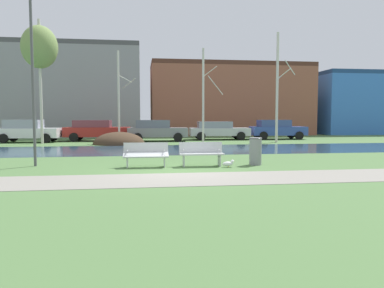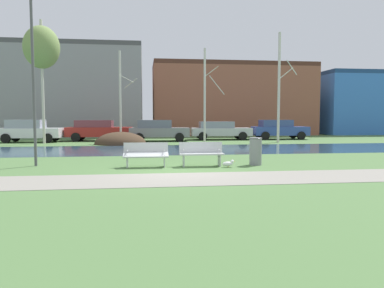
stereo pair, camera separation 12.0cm
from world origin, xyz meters
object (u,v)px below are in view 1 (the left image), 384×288
Objects in this scene: parked_van_nearest_white at (27,131)px; parked_suv_fifth_blue at (277,129)px; seagull at (228,164)px; parked_hatch_third_grey at (157,130)px; bench_left at (146,154)px; trash_bin at (255,151)px; parked_wagon_fourth_silver at (218,130)px; parked_sedan_second_red at (97,130)px; bench_right at (201,153)px; streetlamp at (32,52)px.

parked_van_nearest_white is 18.60m from parked_suv_fifth_blue.
seagull is 14.51m from parked_hatch_third_grey.
bench_left is at bearing -60.13° from parked_van_nearest_white.
bench_left is 4.07m from trash_bin.
parked_hatch_third_grey is 0.94× the size of parked_wagon_fourth_silver.
parked_van_nearest_white is 9.01m from parked_hatch_third_grey.
parked_sedan_second_red and parked_suv_fifth_blue have the same top height.
parked_van_nearest_white reaches higher than seagull.
parked_suv_fifth_blue is (7.61, 15.46, 0.67)m from seagull.
parked_van_nearest_white is 0.91× the size of parked_wagon_fourth_silver.
bench_right is 3.50× the size of seagull.
parked_van_nearest_white is at bearing 125.68° from bench_right.
bench_left is at bearing -77.01° from parked_sedan_second_red.
parked_hatch_third_grey is at bearing -167.04° from parked_wagon_fourth_silver.
seagull is 0.07× the size of streetlamp.
streetlamp is (-4.00, 0.81, 3.62)m from bench_left.
parked_suv_fifth_blue reaches higher than trash_bin.
parked_hatch_third_grey is (-1.05, 13.94, 0.33)m from bench_right.
bench_left is at bearing -11.44° from streetlamp.
parked_suv_fifth_blue is (4.77, -0.01, 0.05)m from parked_wagon_fourth_silver.
parked_hatch_third_grey is (0.97, 13.94, 0.33)m from bench_left.
parked_hatch_third_grey reaches higher than trash_bin.
parked_van_nearest_white is at bearing 119.87° from bench_left.
bench_left is 0.37× the size of parked_suv_fifth_blue.
parked_van_nearest_white is 4.69m from parked_sedan_second_red.
streetlamp is 20.60m from parked_suv_fifth_blue.
trash_bin is (2.06, 0.07, 0.06)m from bench_right.
parked_van_nearest_white is (-8.04, 14.00, 0.34)m from bench_left.
streetlamp reaches higher than parked_suv_fifth_blue.
parked_hatch_third_grey is at bearing -0.39° from parked_van_nearest_white.
parked_wagon_fourth_silver reaches higher than bench_right.
parked_wagon_fourth_silver is 1.07× the size of parked_suv_fifth_blue.
bench_right is 0.37× the size of parked_hatch_third_grey.
seagull is at bearing -8.39° from bench_left.
parked_van_nearest_white is at bearing -175.67° from parked_wagon_fourth_silver.
bench_right is 0.34× the size of parked_wagon_fourth_silver.
bench_left is at bearing 171.61° from seagull.
bench_left is 13.97m from parked_hatch_third_grey.
parked_van_nearest_white reaches higher than parked_hatch_third_grey.
parked_sedan_second_red reaches higher than parked_wagon_fourth_silver.
streetlamp is at bearing 168.56° from bench_left.
parked_hatch_third_grey is at bearing -173.50° from parked_suv_fifth_blue.
parked_wagon_fourth_silver is (9.77, 14.23, -3.34)m from streetlamp.
seagull is (2.92, -0.43, -0.34)m from bench_left.
parked_wagon_fourth_silver is 4.77m from parked_suv_fifth_blue.
parked_hatch_third_grey is at bearing 102.62° from trash_bin.
bench_left and bench_right have the same top height.
streetlamp reaches higher than parked_van_nearest_white.
bench_left is 0.37× the size of parked_hatch_third_grey.
streetlamp is at bearing -124.47° from parked_wagon_fourth_silver.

